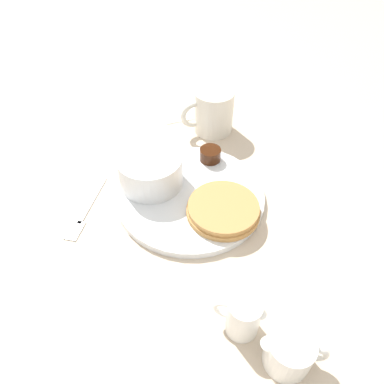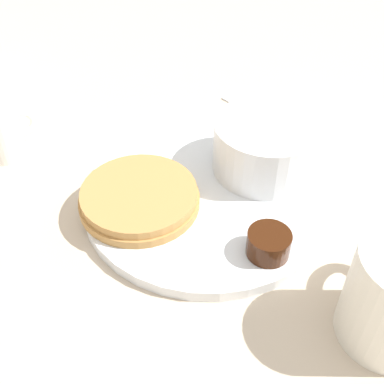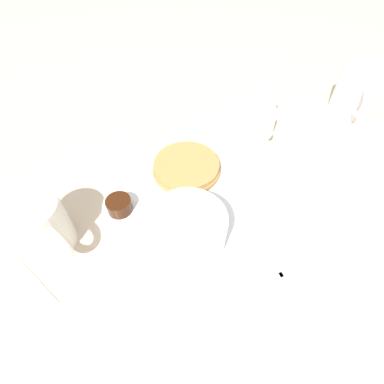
% 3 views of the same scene
% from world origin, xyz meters
% --- Properties ---
extents(ground_plane, '(4.00, 4.00, 0.00)m').
position_xyz_m(ground_plane, '(0.00, 0.00, 0.00)').
color(ground_plane, '#C6B299').
extents(plate, '(0.25, 0.25, 0.01)m').
position_xyz_m(plate, '(0.00, 0.00, 0.01)').
color(plate, white).
rests_on(plate, ground_plane).
extents(pancake_stack, '(0.12, 0.12, 0.02)m').
position_xyz_m(pancake_stack, '(-0.05, -0.05, 0.02)').
color(pancake_stack, '#B78447').
rests_on(pancake_stack, plate).
extents(bowl, '(0.11, 0.11, 0.06)m').
position_xyz_m(bowl, '(0.03, 0.07, 0.04)').
color(bowl, white).
rests_on(bowl, plate).
extents(syrup_cup, '(0.04, 0.04, 0.02)m').
position_xyz_m(syrup_cup, '(0.08, -0.04, 0.02)').
color(syrup_cup, '#38190A').
rests_on(syrup_cup, plate).
extents(butter_ramekin, '(0.05, 0.05, 0.04)m').
position_xyz_m(butter_ramekin, '(0.05, 0.07, 0.03)').
color(butter_ramekin, white).
rests_on(butter_ramekin, plate).
extents(creamer_pitcher_near, '(0.04, 0.06, 0.06)m').
position_xyz_m(creamer_pitcher_near, '(-0.23, -0.05, 0.03)').
color(creamer_pitcher_near, white).
rests_on(creamer_pitcher_near, ground_plane).
extents(fork, '(0.14, 0.06, 0.00)m').
position_xyz_m(fork, '(-0.02, 0.18, 0.00)').
color(fork, silver).
rests_on(fork, ground_plane).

